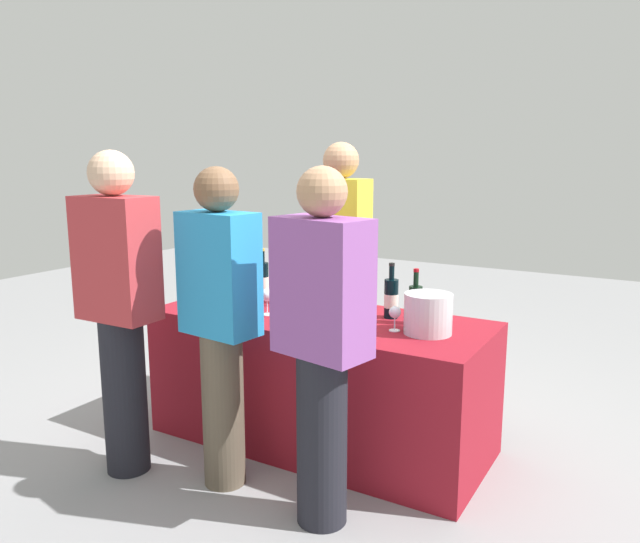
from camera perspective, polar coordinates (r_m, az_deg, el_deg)
ground_plane at (r=3.67m, az=0.00°, el=-15.37°), size 12.00×12.00×0.00m
tasting_table at (r=3.52m, az=0.00°, el=-9.96°), size 1.87×0.77×0.74m
wine_bottle_0 at (r=3.78m, az=-5.31°, el=-0.86°), size 0.07×0.07×0.32m
wine_bottle_1 at (r=3.66m, az=-2.76°, el=-1.31°), size 0.07×0.07×0.31m
wine_bottle_2 at (r=3.56m, az=-0.85°, el=-1.74°), size 0.07×0.07×0.30m
wine_bottle_3 at (r=3.51m, az=2.01°, el=-1.89°), size 0.07×0.07×0.31m
wine_bottle_4 at (r=3.37m, az=6.61°, el=-2.45°), size 0.08×0.08×0.30m
wine_bottle_5 at (r=3.26m, az=8.82°, el=-3.03°), size 0.07×0.07×0.30m
wine_glass_0 at (r=3.68m, az=-10.11°, el=-1.72°), size 0.06×0.06×0.13m
wine_glass_1 at (r=3.58m, az=-8.03°, el=-1.92°), size 0.07×0.07×0.14m
wine_glass_2 at (r=3.42m, az=-4.93°, el=-2.26°), size 0.07×0.07×0.15m
wine_glass_3 at (r=3.22m, az=-0.43°, el=-3.29°), size 0.06×0.06×0.13m
wine_glass_4 at (r=3.12m, az=6.95°, el=-3.87°), size 0.06×0.06×0.13m
wine_glass_5 at (r=3.03m, az=9.46°, el=-4.48°), size 0.07×0.07×0.13m
ice_bucket at (r=3.10m, az=9.99°, el=-3.87°), size 0.24×0.24×0.20m
server_pouring at (r=3.96m, az=1.90°, el=0.95°), size 0.37×0.23×1.70m
guest_0 at (r=3.22m, az=-18.12°, el=-2.84°), size 0.40×0.23×1.64m
guest_1 at (r=2.98m, az=-9.22°, el=-4.25°), size 0.39×0.25×1.57m
guest_2 at (r=2.62m, az=0.18°, el=-6.27°), size 0.44×0.30×1.57m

